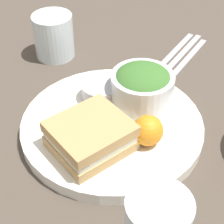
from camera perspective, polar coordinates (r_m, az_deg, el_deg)
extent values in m
plane|color=#4C4238|center=(0.63, 0.00, -2.82)|extent=(4.00, 4.00, 0.00)
cylinder|color=white|center=(0.62, 0.00, -2.12)|extent=(0.30, 0.30, 0.02)
cube|color=tan|center=(0.56, -2.91, -4.83)|extent=(0.14, 0.13, 0.02)
cube|color=silver|center=(0.55, -2.96, -3.80)|extent=(0.13, 0.13, 0.01)
cube|color=tan|center=(0.54, -3.01, -2.72)|extent=(0.14, 0.13, 0.02)
cylinder|color=white|center=(0.63, 4.60, 3.41)|extent=(0.11, 0.11, 0.06)
ellipsoid|color=#3D702D|center=(0.62, 4.69, 4.88)|extent=(0.10, 0.10, 0.04)
cylinder|color=#B7B7BC|center=(0.65, -1.69, 3.16)|extent=(0.07, 0.07, 0.03)
sphere|color=orange|center=(0.57, 5.48, -2.82)|extent=(0.05, 0.05, 0.05)
cube|color=#B2B2B7|center=(0.83, 9.44, 9.10)|extent=(0.18, 0.02, 0.01)
cube|color=#B2B2B7|center=(0.82, 10.58, 8.71)|extent=(0.19, 0.02, 0.01)
cube|color=#B2B2B7|center=(0.82, 11.73, 8.32)|extent=(0.16, 0.02, 0.01)
cylinder|color=silver|center=(0.80, -8.87, 11.37)|extent=(0.08, 0.08, 0.09)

